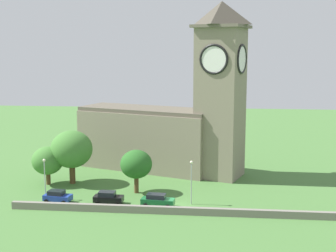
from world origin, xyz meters
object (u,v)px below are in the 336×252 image
church (174,121)px  tree_churchyard (72,149)px  car_green (157,200)px  streetlamp_west_end (45,172)px  tree_by_tower (48,161)px  car_blue (57,196)px  car_black (108,198)px  tree_riverside_west (136,164)px  streetlamp_west_mid (191,175)px

church → tree_churchyard: church is taller
car_green → streetlamp_west_end: streetlamp_west_end is taller
tree_churchyard → tree_by_tower: bearing=-164.4°
car_green → tree_churchyard: 19.34m
car_blue → car_black: car_black is taller
tree_riverside_west → tree_churchyard: size_ratio=0.76×
streetlamp_west_end → streetlamp_west_mid: size_ratio=0.95×
car_blue → car_green: (14.80, -0.46, 0.05)m
church → tree_by_tower: church is taller
church → streetlamp_west_end: size_ratio=5.23×
car_blue → tree_riverside_west: size_ratio=0.62×
car_blue → streetlamp_west_mid: 19.86m
tree_by_tower → car_blue: bearing=-62.7°
car_green → church: bearing=88.8°
tree_by_tower → tree_churchyard: size_ratio=0.71×
streetlamp_west_mid → tree_by_tower: 25.31m
car_blue → car_black: (7.55, 0.08, 0.03)m
car_black → tree_churchyard: size_ratio=0.48×
streetlamp_west_mid → church: bearing=102.9°
car_blue → tree_churchyard: tree_churchyard is taller
tree_riverside_west → tree_by_tower: 15.62m
streetlamp_west_end → tree_riverside_west: 13.75m
car_blue → tree_riverside_west: bearing=28.2°
car_black → tree_churchyard: (-8.33, 9.83, 4.86)m
car_black → tree_by_tower: size_ratio=0.67×
streetlamp_west_mid → tree_by_tower: bearing=162.2°
tree_riverside_west → tree_by_tower: (-15.30, 3.10, -0.52)m
church → car_green: size_ratio=6.63×
streetlamp_west_mid → tree_by_tower: size_ratio=1.01×
streetlamp_west_end → tree_riverside_west: bearing=19.0°
tree_churchyard → streetlamp_west_mid: bearing=-23.4°
streetlamp_west_end → streetlamp_west_mid: (21.79, -0.17, 0.17)m
car_blue → streetlamp_west_mid: streetlamp_west_mid is taller
tree_riverside_west → streetlamp_west_end: bearing=-161.0°
tree_churchyard → church: bearing=31.8°
tree_by_tower → streetlamp_west_mid: bearing=-17.8°
church → streetlamp_west_end: (-17.49, -18.56, -5.18)m
car_black → streetlamp_west_mid: (11.98, 1.02, 3.43)m
car_black → streetlamp_west_mid: streetlamp_west_mid is taller
church → tree_by_tower: 23.26m
church → car_blue: bearing=-127.5°
car_green → streetlamp_west_mid: (4.72, 1.56, 3.42)m
car_blue → car_black: bearing=0.6°
car_black → church: bearing=68.8°
streetlamp_west_mid → tree_churchyard: (-20.31, 8.81, 1.43)m
car_black → car_blue: bearing=-179.4°
car_green → tree_churchyard: size_ratio=0.54×
church → car_black: (-7.67, -19.75, -8.44)m
church → streetlamp_west_mid: bearing=-77.1°
streetlamp_west_end → tree_riverside_west: size_ratio=0.90×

